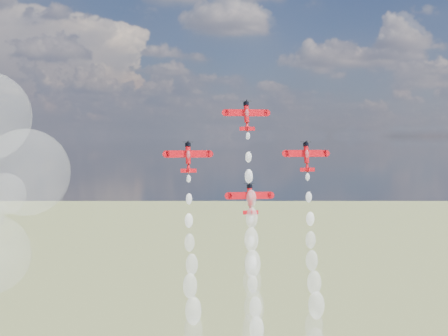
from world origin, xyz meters
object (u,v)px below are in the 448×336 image
Objects in this scene: plane_left at (188,157)px; plane_right at (306,156)px; plane_slot at (250,198)px; plane_lead at (247,115)px.

plane_right is (29.49, 0.00, 0.00)m from plane_left.
plane_slot is (-14.75, -2.20, -10.08)m from plane_right.
plane_left is at bearing 180.00° from plane_right.
plane_lead is 1.00× the size of plane_right.
plane_right is 18.00m from plane_slot.
plane_lead is at bearing 8.49° from plane_left.
plane_right is at bearing 8.49° from plane_slot.
plane_left is 1.00× the size of plane_slot.
plane_slot is (14.75, -2.20, -10.08)m from plane_left.
plane_right is (14.75, -2.20, -10.08)m from plane_lead.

